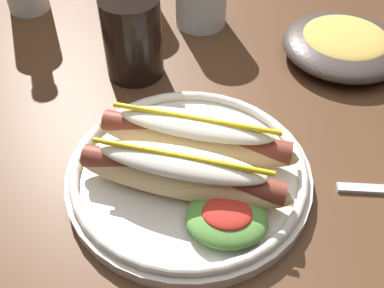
% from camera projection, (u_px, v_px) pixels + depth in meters
% --- Properties ---
extents(dining_table, '(1.30, 0.84, 0.74)m').
position_uv_depth(dining_table, '(168.00, 169.00, 0.69)').
color(dining_table, '#51331E').
rests_on(dining_table, ground_plane).
extents(hot_dog_plate, '(0.29, 0.29, 0.08)m').
position_uv_depth(hot_dog_plate, '(190.00, 167.00, 0.52)').
color(hot_dog_plate, silver).
rests_on(hot_dog_plate, dining_table).
extents(soda_cup, '(0.08, 0.08, 0.12)m').
position_uv_depth(soda_cup, '(132.00, 37.00, 0.65)').
color(soda_cup, black).
rests_on(soda_cup, dining_table).
extents(side_bowl, '(0.19, 0.19, 0.05)m').
position_uv_depth(side_bowl, '(344.00, 44.00, 0.70)').
color(side_bowl, '#423833').
rests_on(side_bowl, dining_table).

